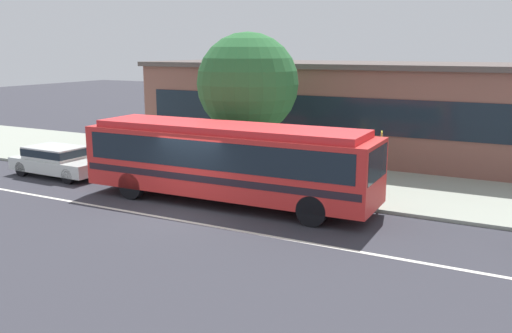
# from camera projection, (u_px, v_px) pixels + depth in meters

# --- Properties ---
(ground_plane) EXTENTS (120.00, 120.00, 0.00)m
(ground_plane) POSITION_uv_depth(u_px,v_px,m) (184.00, 212.00, 18.77)
(ground_plane) COLOR #33333B
(sidewalk_slab) EXTENTS (60.00, 8.00, 0.12)m
(sidewalk_slab) POSITION_uv_depth(u_px,v_px,m) (275.00, 171.00, 24.86)
(sidewalk_slab) COLOR #979D8F
(sidewalk_slab) RESTS_ON ground_plane
(lane_stripe_center) EXTENTS (56.00, 0.16, 0.01)m
(lane_stripe_center) POSITION_uv_depth(u_px,v_px,m) (169.00, 219.00, 18.08)
(lane_stripe_center) COLOR silver
(lane_stripe_center) RESTS_ON ground_plane
(transit_bus) EXTENTS (10.86, 2.80, 2.85)m
(transit_bus) POSITION_uv_depth(u_px,v_px,m) (228.00, 158.00, 19.57)
(transit_bus) COLOR red
(transit_bus) RESTS_ON ground_plane
(sedan_behind_bus) EXTENTS (4.37, 1.96, 1.29)m
(sedan_behind_bus) POSITION_uv_depth(u_px,v_px,m) (58.00, 160.00, 24.02)
(sedan_behind_bus) COLOR silver
(sedan_behind_bus) RESTS_ON ground_plane
(pedestrian_waiting_near_sign) EXTENTS (0.39, 0.39, 1.66)m
(pedestrian_waiting_near_sign) POSITION_uv_depth(u_px,v_px,m) (294.00, 167.00, 20.85)
(pedestrian_waiting_near_sign) COLOR #1B234E
(pedestrian_waiting_near_sign) RESTS_ON sidewalk_slab
(pedestrian_walking_along_curb) EXTENTS (0.40, 0.40, 1.71)m
(pedestrian_walking_along_curb) POSITION_uv_depth(u_px,v_px,m) (374.00, 169.00, 20.23)
(pedestrian_walking_along_curb) COLOR #343541
(pedestrian_walking_along_curb) RESTS_ON sidewalk_slab
(pedestrian_standing_by_tree) EXTENTS (0.48, 0.48, 1.70)m
(pedestrian_standing_by_tree) POSITION_uv_depth(u_px,v_px,m) (294.00, 162.00, 21.68)
(pedestrian_standing_by_tree) COLOR #25354C
(pedestrian_standing_by_tree) RESTS_ON sidewalk_slab
(bus_stop_sign) EXTENTS (0.16, 0.43, 2.59)m
(bus_stop_sign) POSITION_uv_depth(u_px,v_px,m) (381.00, 159.00, 18.87)
(bus_stop_sign) COLOR gray
(bus_stop_sign) RESTS_ON sidewalk_slab
(street_tree_near_stop) EXTENTS (4.30, 4.30, 6.04)m
(street_tree_near_stop) POSITION_uv_depth(u_px,v_px,m) (248.00, 84.00, 23.19)
(street_tree_near_stop) COLOR brown
(street_tree_near_stop) RESTS_ON sidewalk_slab
(station_building) EXTENTS (21.80, 7.75, 4.77)m
(station_building) POSITION_uv_depth(u_px,v_px,m) (352.00, 109.00, 28.74)
(station_building) COLOR brown
(station_building) RESTS_ON ground_plane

